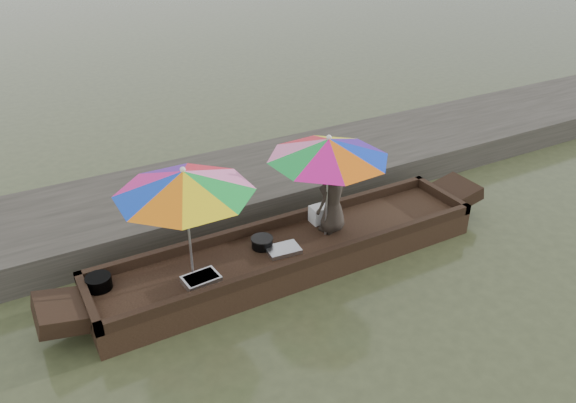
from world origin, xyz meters
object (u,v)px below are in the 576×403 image
tray_scallop (283,250)px  boat_hull (291,255)px  tray_crayfish (201,280)px  vendor (333,197)px  cooking_pot (99,282)px  umbrella_stern (327,187)px  charcoal_grill (262,243)px  supply_bag (320,214)px  umbrella_bow (188,224)px

tray_scallop → boat_hull: bearing=27.4°
tray_crayfish → vendor: size_ratio=0.41×
cooking_pot → tray_scallop: (2.42, -0.41, -0.06)m
umbrella_stern → charcoal_grill: bearing=171.5°
tray_scallop → umbrella_stern: (0.76, 0.10, 0.74)m
cooking_pot → tray_crayfish: size_ratio=0.71×
boat_hull → vendor: size_ratio=5.13×
supply_bag → umbrella_stern: umbrella_stern is taller
cooking_pot → umbrella_stern: 3.26m
charcoal_grill → vendor: vendor is taller
tray_crayfish → tray_scallop: tray_crayfish is taller
charcoal_grill → cooking_pot: bearing=175.5°
boat_hull → umbrella_bow: bearing=180.0°
tray_crayfish → supply_bag: supply_bag is taller
cooking_pot → umbrella_stern: size_ratio=0.19×
cooking_pot → tray_scallop: bearing=-9.7°
tray_scallop → charcoal_grill: charcoal_grill is taller
tray_crayfish → tray_scallop: (1.26, 0.11, -0.01)m
cooking_pot → vendor: 3.36m
tray_crayfish → supply_bag: size_ratio=1.63×
tray_scallop → supply_bag: supply_bag is taller
boat_hull → tray_crayfish: (-1.44, -0.21, 0.22)m
vendor → umbrella_stern: 0.27m
charcoal_grill → umbrella_bow: size_ratio=0.17×
tray_crayfish → umbrella_bow: bearing=99.3°
tray_crayfish → boat_hull: bearing=8.2°
cooking_pot → boat_hull: bearing=-6.9°
cooking_pot → charcoal_grill: size_ratio=1.10×
tray_crayfish → charcoal_grill: 1.11m
tray_scallop → vendor: size_ratio=0.41×
umbrella_bow → cooking_pot: bearing=164.3°
supply_bag → umbrella_bow: (-2.17, -0.35, 0.65)m
charcoal_grill → umbrella_stern: umbrella_stern is taller
tray_crayfish → tray_scallop: bearing=5.0°
tray_scallop → charcoal_grill: (-0.21, 0.24, 0.04)m
umbrella_bow → umbrella_stern: same height
tray_scallop → umbrella_bow: size_ratio=0.26×
boat_hull → supply_bag: supply_bag is taller
boat_hull → umbrella_bow: 1.76m
cooking_pot → vendor: size_ratio=0.29×
tray_crayfish → vendor: (2.16, 0.27, 0.51)m
boat_hull → tray_crayfish: bearing=-171.8°
boat_hull → charcoal_grill: 0.48m
charcoal_grill → supply_bag: (1.08, 0.21, 0.06)m
cooking_pot → tray_crayfish: 1.27m
charcoal_grill → umbrella_stern: size_ratio=0.17×
vendor → umbrella_stern: umbrella_stern is taller
boat_hull → umbrella_stern: umbrella_stern is taller
umbrella_stern → tray_crayfish: bearing=-174.1°
boat_hull → cooking_pot: (-2.60, 0.32, 0.26)m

